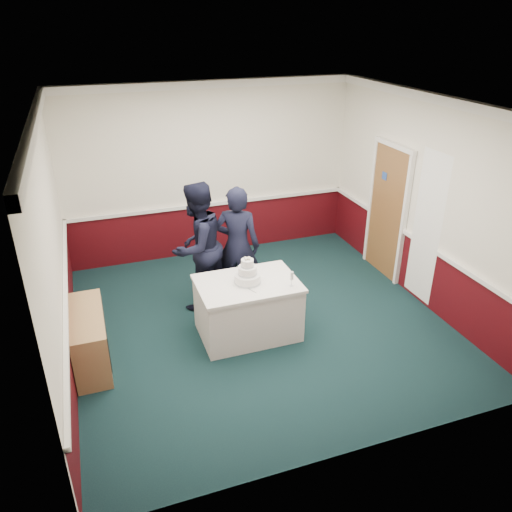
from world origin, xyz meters
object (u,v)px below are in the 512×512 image
object	(u,v)px
wedding_cake	(247,275)
champagne_flute	(292,277)
person_man	(197,247)
person_woman	(237,246)
cake_table	(248,308)
sideboard	(90,339)
cake_knife	(250,290)

from	to	relation	value
wedding_cake	champagne_flute	world-z (taller)	wedding_cake
person_man	person_woman	world-z (taller)	person_man
cake_table	person_woman	size ratio (longest dim) A/B	0.73
sideboard	person_woman	distance (m)	2.40
sideboard	cake_knife	distance (m)	2.06
person_man	cake_table	bearing A→B (deg)	77.34
cake_table	champagne_flute	distance (m)	0.78
cake_knife	person_man	size ratio (longest dim) A/B	0.12
sideboard	cake_knife	bearing A→B (deg)	-6.90
person_man	wedding_cake	bearing A→B (deg)	77.34
wedding_cake	cake_knife	world-z (taller)	wedding_cake
cake_table	person_woman	world-z (taller)	person_woman
sideboard	wedding_cake	distance (m)	2.10
wedding_cake	person_woman	bearing A→B (deg)	80.92
wedding_cake	champagne_flute	xyz separation A→B (m)	(0.50, -0.28, 0.03)
champagne_flute	cake_table	bearing A→B (deg)	150.75
cake_table	person_man	xyz separation A→B (m)	(-0.43, 0.97, 0.54)
cake_knife	person_woman	size ratio (longest dim) A/B	0.12
sideboard	champagne_flute	world-z (taller)	champagne_flute
person_man	person_woman	size ratio (longest dim) A/B	1.05
wedding_cake	champagne_flute	bearing A→B (deg)	-29.25
cake_knife	wedding_cake	bearing A→B (deg)	56.92
champagne_flute	cake_knife	bearing A→B (deg)	171.42
cake_knife	person_man	xyz separation A→B (m)	(-0.40, 1.17, 0.15)
person_man	cake_knife	bearing A→B (deg)	72.28
cake_table	wedding_cake	bearing A→B (deg)	90.00
wedding_cake	person_man	distance (m)	1.06
champagne_flute	wedding_cake	bearing A→B (deg)	150.75
sideboard	cake_table	size ratio (longest dim) A/B	0.91
cake_knife	champagne_flute	xyz separation A→B (m)	(0.53, -0.08, 0.14)
wedding_cake	person_woman	distance (m)	0.91
cake_table	wedding_cake	distance (m)	0.50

